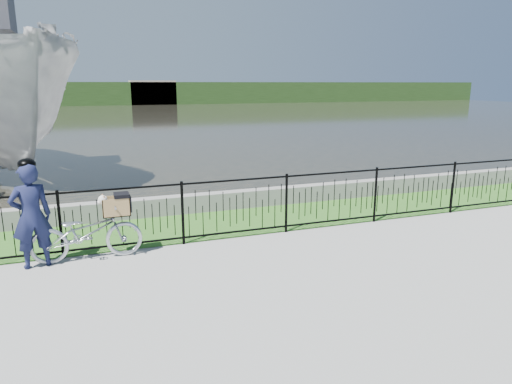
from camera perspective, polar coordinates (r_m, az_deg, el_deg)
name	(u,v)px	position (r m, az deg, el deg)	size (l,w,h in m)	color
ground	(268,270)	(7.16, 1.52, -9.67)	(120.00, 120.00, 0.00)	gray
grass_strip	(222,223)	(9.48, -4.24, -3.83)	(60.00, 2.00, 0.01)	#30631F
water	(121,119)	(39.30, -16.55, 8.77)	(120.00, 120.00, 0.00)	#28261E
quay_wall	(210,202)	(10.36, -5.77, -1.24)	(60.00, 0.30, 0.40)	gray
fence	(237,208)	(8.40, -2.45, -2.02)	(14.00, 0.06, 1.15)	black
far_treeline	(106,93)	(66.19, -18.22, 11.63)	(120.00, 6.00, 3.00)	#254319
far_building_right	(153,93)	(65.19, -12.80, 12.03)	(6.00, 3.00, 3.20)	#A39483
bicycle_rig	(88,232)	(7.88, -20.30, -4.70)	(1.74, 0.61, 1.09)	silver
cyclist	(31,214)	(7.81, -26.30, -2.53)	(0.68, 0.54, 1.72)	#161A3C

